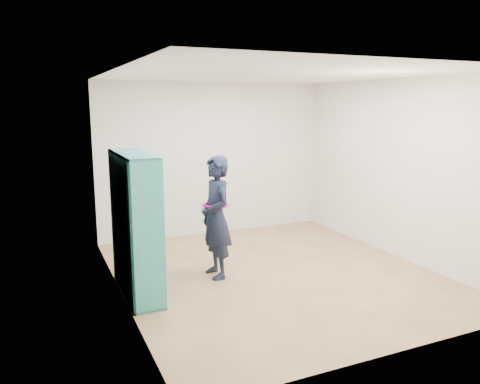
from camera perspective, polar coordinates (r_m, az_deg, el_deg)
name	(u,v)px	position (r m, az deg, el deg)	size (l,w,h in m)	color
floor	(275,273)	(6.38, 4.25, -9.85)	(4.50, 4.50, 0.00)	brown
ceiling	(278,74)	(5.99, 4.61, 14.14)	(4.50, 4.50, 0.00)	white
wall_left	(119,189)	(5.40, -14.58, 0.35)	(0.02, 4.50, 2.60)	beige
wall_right	(397,169)	(7.21, 18.55, 2.68)	(0.02, 4.50, 2.60)	beige
wall_back	(214,159)	(8.08, -3.21, 4.03)	(4.00, 0.02, 2.60)	beige
wall_front	(401,215)	(4.25, 19.04, -2.66)	(4.00, 0.02, 2.60)	beige
bookshelf	(133,227)	(5.64, -12.87, -4.21)	(0.37, 1.26, 1.68)	teal
person	(216,217)	(6.05, -2.95, -3.07)	(0.39, 0.59, 1.59)	black
smartphone	(203,209)	(6.07, -4.57, -2.05)	(0.04, 0.11, 0.15)	silver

